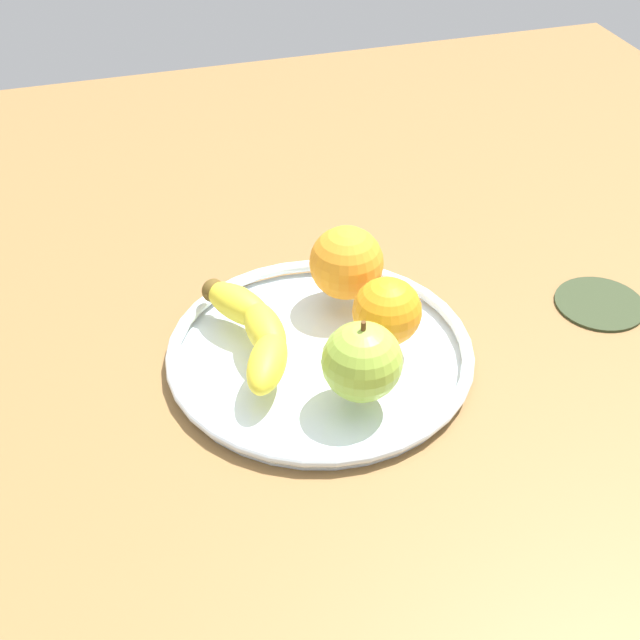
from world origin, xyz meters
TOP-DOWN VIEW (x-y plane):
  - ground_plane at (0.00, 0.00)cm, footprint 145.47×145.47cm
  - fruit_bowl at (0.00, 0.00)cm, footprint 28.74×28.74cm
  - banana at (1.96, 5.69)cm, footprint 17.59×7.35cm
  - apple at (-7.03, -1.62)cm, footprint 7.00×7.00cm
  - orange_front_right at (-0.81, -6.17)cm, footprint 6.44×6.44cm
  - orange_back_right at (7.07, -4.80)cm, footprint 7.33×7.33cm
  - ambient_coaster at (0.18, -29.79)cm, footprint 9.07×9.07cm

SIDE VIEW (x-z plane):
  - ground_plane at x=0.00cm, z-range -4.00..0.00cm
  - ambient_coaster at x=0.18cm, z-range 0.00..0.60cm
  - fruit_bowl at x=0.00cm, z-range 0.02..1.82cm
  - banana at x=1.96cm, z-range 1.80..5.16cm
  - orange_front_right at x=-0.81cm, z-range 1.80..8.24cm
  - apple at x=-7.03cm, z-range 1.40..9.20cm
  - orange_back_right at x=7.07cm, z-range 1.80..9.13cm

